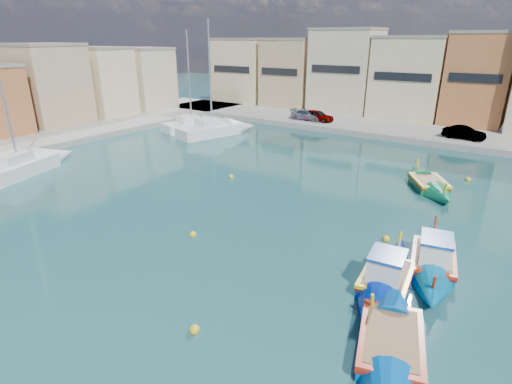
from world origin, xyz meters
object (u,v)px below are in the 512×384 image
Objects in this scene: luzzu_blue_cabin at (386,279)px; luzzu_green at (428,185)px; luzzu_turquoise_cabin at (433,261)px; yacht_north at (224,129)px; luzzu_blue_south at (390,346)px; yacht_midnorth at (202,125)px; yacht_mid at (35,163)px.

luzzu_blue_cabin is 1.04× the size of luzzu_green.
yacht_north is at bearing 147.63° from luzzu_turquoise_cabin.
yacht_north is at bearing 166.84° from luzzu_green.
yacht_north reaches higher than luzzu_blue_south.
luzzu_blue_south is 35.95m from yacht_midnorth.
yacht_midnorth reaches higher than luzzu_blue_south.
yacht_mid is at bearing 179.69° from luzzu_blue_cabin.
yacht_north is (-23.36, 18.26, 0.17)m from luzzu_blue_cabin.
yacht_mid reaches higher than luzzu_turquoise_cabin.
luzzu_turquoise_cabin is 32.37m from yacht_midnorth.
luzzu_blue_cabin reaches higher than luzzu_blue_south.
yacht_mid is (-0.72, -18.52, 0.02)m from yacht_midnorth.
yacht_mid is at bearing -153.77° from luzzu_green.
luzzu_turquoise_cabin is 29.12m from yacht_north.
yacht_midnorth reaches higher than luzzu_turquoise_cabin.
yacht_mid is at bearing -103.23° from yacht_north.
luzzu_blue_south is at bearing -7.38° from yacht_mid.
yacht_north is 3.56m from yacht_midnorth.
luzzu_blue_south is 0.76× the size of yacht_midnorth.
luzzu_blue_south is at bearing -89.29° from luzzu_turquoise_cabin.
yacht_midnorth is at bearing 167.72° from luzzu_green.
luzzu_blue_cabin reaches higher than luzzu_turquoise_cabin.
yacht_midnorth is at bearing 173.33° from yacht_north.
yacht_midnorth is at bearing 150.37° from luzzu_turquoise_cabin.
yacht_midnorth is at bearing 141.72° from luzzu_blue_south.
luzzu_green is at bearing 95.75° from luzzu_blue_cabin.
luzzu_blue_cabin is 0.88× the size of luzzu_blue_south.
luzzu_green is 26.18m from yacht_midnorth.
yacht_mid reaches higher than yacht_midnorth.
yacht_mid is at bearing -175.01° from luzzu_turquoise_cabin.
luzzu_blue_cabin is 32.75m from yacht_midnorth.
yacht_north reaches higher than yacht_midnorth.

